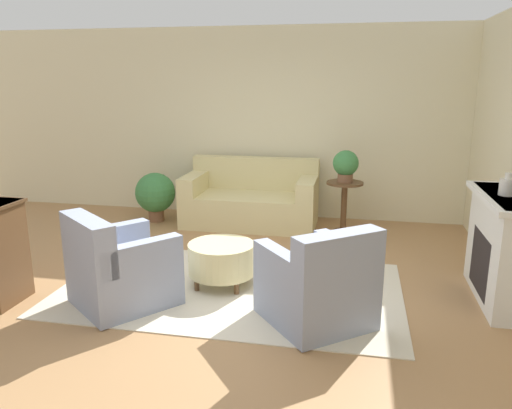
{
  "coord_description": "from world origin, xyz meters",
  "views": [
    {
      "loc": [
        1.19,
        -4.51,
        2.05
      ],
      "look_at": [
        0.15,
        0.55,
        0.75
      ],
      "focal_mm": 35.0,
      "sensor_mm": 36.0,
      "label": 1
    }
  ],
  "objects_px": {
    "couch": "(251,201)",
    "armchair_left": "(119,270)",
    "armchair_right": "(319,286)",
    "potted_plant_on_side_table": "(346,165)",
    "vase_mantel_near": "(507,186)",
    "potted_plant_floor": "(155,194)",
    "side_table": "(344,199)",
    "ottoman_table": "(222,259)"
  },
  "relations": [
    {
      "from": "couch",
      "to": "armchair_left",
      "type": "height_order",
      "value": "couch"
    },
    {
      "from": "armchair_right",
      "to": "potted_plant_on_side_table",
      "type": "xyz_separation_m",
      "value": [
        0.12,
        2.7,
        0.6
      ]
    },
    {
      "from": "couch",
      "to": "potted_plant_on_side_table",
      "type": "height_order",
      "value": "potted_plant_on_side_table"
    },
    {
      "from": "vase_mantel_near",
      "to": "potted_plant_floor",
      "type": "bearing_deg",
      "value": 155.57
    },
    {
      "from": "couch",
      "to": "vase_mantel_near",
      "type": "height_order",
      "value": "vase_mantel_near"
    },
    {
      "from": "side_table",
      "to": "armchair_right",
      "type": "bearing_deg",
      "value": -92.58
    },
    {
      "from": "armchair_left",
      "to": "side_table",
      "type": "xyz_separation_m",
      "value": [
        1.96,
        2.7,
        0.13
      ]
    },
    {
      "from": "armchair_left",
      "to": "potted_plant_on_side_table",
      "type": "height_order",
      "value": "potted_plant_on_side_table"
    },
    {
      "from": "vase_mantel_near",
      "to": "armchair_left",
      "type": "bearing_deg",
      "value": -166.65
    },
    {
      "from": "couch",
      "to": "ottoman_table",
      "type": "xyz_separation_m",
      "value": [
        0.18,
        -2.25,
        -0.05
      ]
    },
    {
      "from": "armchair_right",
      "to": "vase_mantel_near",
      "type": "xyz_separation_m",
      "value": [
        1.61,
        0.82,
        0.76
      ]
    },
    {
      "from": "armchair_left",
      "to": "potted_plant_floor",
      "type": "xyz_separation_m",
      "value": [
        -0.78,
        2.74,
        0.07
      ]
    },
    {
      "from": "couch",
      "to": "armchair_left",
      "type": "xyz_separation_m",
      "value": [
        -0.63,
        -2.88,
        0.01
      ]
    },
    {
      "from": "potted_plant_floor",
      "to": "ottoman_table",
      "type": "bearing_deg",
      "value": -53.02
    },
    {
      "from": "couch",
      "to": "potted_plant_on_side_table",
      "type": "xyz_separation_m",
      "value": [
        1.33,
        -0.18,
        0.61
      ]
    },
    {
      "from": "side_table",
      "to": "potted_plant_on_side_table",
      "type": "height_order",
      "value": "potted_plant_on_side_table"
    },
    {
      "from": "armchair_left",
      "to": "armchair_right",
      "type": "height_order",
      "value": "same"
    },
    {
      "from": "potted_plant_on_side_table",
      "to": "potted_plant_floor",
      "type": "xyz_separation_m",
      "value": [
        -2.74,
        0.04,
        -0.53
      ]
    },
    {
      "from": "ottoman_table",
      "to": "side_table",
      "type": "relative_size",
      "value": 0.95
    },
    {
      "from": "couch",
      "to": "potted_plant_on_side_table",
      "type": "distance_m",
      "value": 1.47
    },
    {
      "from": "ottoman_table",
      "to": "side_table",
      "type": "bearing_deg",
      "value": 60.9
    },
    {
      "from": "vase_mantel_near",
      "to": "couch",
      "type": "bearing_deg",
      "value": 143.83
    },
    {
      "from": "vase_mantel_near",
      "to": "side_table",
      "type": "bearing_deg",
      "value": 128.42
    },
    {
      "from": "armchair_left",
      "to": "vase_mantel_near",
      "type": "height_order",
      "value": "vase_mantel_near"
    },
    {
      "from": "armchair_left",
      "to": "ottoman_table",
      "type": "bearing_deg",
      "value": 38.02
    },
    {
      "from": "couch",
      "to": "vase_mantel_near",
      "type": "distance_m",
      "value": 3.58
    },
    {
      "from": "couch",
      "to": "side_table",
      "type": "distance_m",
      "value": 1.35
    },
    {
      "from": "potted_plant_on_side_table",
      "to": "couch",
      "type": "bearing_deg",
      "value": 172.27
    },
    {
      "from": "side_table",
      "to": "vase_mantel_near",
      "type": "height_order",
      "value": "vase_mantel_near"
    },
    {
      "from": "armchair_left",
      "to": "potted_plant_on_side_table",
      "type": "bearing_deg",
      "value": 54.03
    },
    {
      "from": "ottoman_table",
      "to": "vase_mantel_near",
      "type": "distance_m",
      "value": 2.77
    },
    {
      "from": "armchair_right",
      "to": "side_table",
      "type": "xyz_separation_m",
      "value": [
        0.12,
        2.7,
        0.13
      ]
    },
    {
      "from": "vase_mantel_near",
      "to": "potted_plant_on_side_table",
      "type": "relative_size",
      "value": 0.49
    },
    {
      "from": "ottoman_table",
      "to": "vase_mantel_near",
      "type": "height_order",
      "value": "vase_mantel_near"
    },
    {
      "from": "side_table",
      "to": "vase_mantel_near",
      "type": "bearing_deg",
      "value": -51.58
    },
    {
      "from": "side_table",
      "to": "potted_plant_floor",
      "type": "distance_m",
      "value": 2.74
    },
    {
      "from": "armchair_left",
      "to": "potted_plant_on_side_table",
      "type": "relative_size",
      "value": 2.65
    },
    {
      "from": "armchair_left",
      "to": "vase_mantel_near",
      "type": "bearing_deg",
      "value": 13.35
    },
    {
      "from": "ottoman_table",
      "to": "side_table",
      "type": "height_order",
      "value": "side_table"
    },
    {
      "from": "armchair_left",
      "to": "side_table",
      "type": "relative_size",
      "value": 1.59
    },
    {
      "from": "armchair_right",
      "to": "vase_mantel_near",
      "type": "relative_size",
      "value": 5.45
    },
    {
      "from": "side_table",
      "to": "potted_plant_on_side_table",
      "type": "relative_size",
      "value": 1.67
    }
  ]
}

